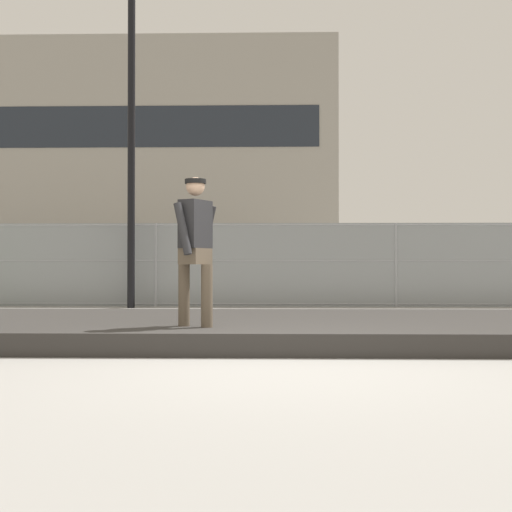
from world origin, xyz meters
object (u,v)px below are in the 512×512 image
object	(u,v)px
parked_car_mid	(329,268)
skateboard	(195,343)
street_lamp	(131,99)
parked_car_near	(91,268)
skater	(195,247)

from	to	relation	value
parked_car_mid	skateboard	bearing A→B (deg)	-103.70
street_lamp	parked_car_mid	xyz separation A→B (m)	(4.49, 2.77, -3.65)
parked_car_near	skater	bearing A→B (deg)	-68.42
skateboard	parked_car_near	size ratio (longest dim) A/B	0.18
skateboard	skater	size ratio (longest dim) A/B	0.43
parked_car_near	parked_car_mid	xyz separation A→B (m)	(6.09, 0.06, 0.00)
parked_car_mid	parked_car_near	bearing A→B (deg)	-179.48
parked_car_mid	street_lamp	bearing A→B (deg)	-148.33
skater	parked_car_near	size ratio (longest dim) A/B	0.41
skateboard	parked_car_near	distance (m)	10.25
skateboard	street_lamp	world-z (taller)	street_lamp
skater	parked_car_mid	world-z (taller)	skater
parked_car_near	street_lamp	bearing A→B (deg)	-59.53
skater	parked_car_near	xyz separation A→B (m)	(-3.76, 9.50, -0.30)
skater	street_lamp	xyz separation A→B (m)	(-2.16, 6.79, 3.36)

